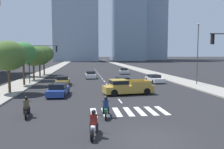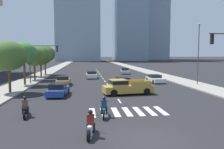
{
  "view_description": "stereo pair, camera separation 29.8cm",
  "coord_description": "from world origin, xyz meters",
  "px_view_note": "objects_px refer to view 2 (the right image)",
  "views": [
    {
      "loc": [
        -3.48,
        -11.05,
        4.42
      ],
      "look_at": [
        0.0,
        15.8,
        2.0
      ],
      "focal_mm": 36.18,
      "sensor_mm": 36.0,
      "label": 1
    },
    {
      "loc": [
        -3.18,
        -11.09,
        4.42
      ],
      "look_at": [
        0.0,
        15.8,
        2.0
      ],
      "focal_mm": 36.18,
      "sensor_mm": 36.0,
      "label": 2
    }
  ],
  "objects_px": {
    "sedan_silver_0": "(125,71)",
    "street_tree_fourth": "(41,55)",
    "traffic_signal_far": "(41,56)",
    "motorcycle_trailing": "(91,126)",
    "street_tree_nearest": "(9,56)",
    "sedan_gold_4": "(63,81)",
    "street_tree_second": "(24,53)",
    "street_tree_third": "(34,56)",
    "street_tree_fifth": "(45,54)",
    "sedan_blue_1": "(123,83)",
    "sedan_blue_3": "(58,90)",
    "motorcycle_third": "(25,108)",
    "pickup_truck": "(125,87)",
    "motorcycle_lead": "(104,109)",
    "street_lamp_east": "(198,50)",
    "sedan_white_5": "(155,79)",
    "sedan_white_2": "(91,75)"
  },
  "relations": [
    {
      "from": "motorcycle_trailing",
      "to": "street_tree_second",
      "type": "xyz_separation_m",
      "value": [
        -8.76,
        20.88,
        4.04
      ]
    },
    {
      "from": "motorcycle_lead",
      "to": "traffic_signal_far",
      "type": "bearing_deg",
      "value": 29.52
    },
    {
      "from": "street_tree_second",
      "to": "street_tree_nearest",
      "type": "bearing_deg",
      "value": -90.0
    },
    {
      "from": "motorcycle_third",
      "to": "street_tree_fifth",
      "type": "height_order",
      "value": "street_tree_fifth"
    },
    {
      "from": "street_lamp_east",
      "to": "street_tree_third",
      "type": "distance_m",
      "value": 25.99
    },
    {
      "from": "sedan_silver_0",
      "to": "street_tree_fourth",
      "type": "distance_m",
      "value": 18.91
    },
    {
      "from": "pickup_truck",
      "to": "street_tree_third",
      "type": "distance_m",
      "value": 19.91
    },
    {
      "from": "street_lamp_east",
      "to": "street_tree_nearest",
      "type": "distance_m",
      "value": 24.82
    },
    {
      "from": "sedan_blue_1",
      "to": "street_tree_fifth",
      "type": "distance_m",
      "value": 24.23
    },
    {
      "from": "traffic_signal_far",
      "to": "street_tree_third",
      "type": "bearing_deg",
      "value": 112.02
    },
    {
      "from": "sedan_silver_0",
      "to": "street_lamp_east",
      "type": "height_order",
      "value": "street_lamp_east"
    },
    {
      "from": "street_tree_third",
      "to": "street_tree_fifth",
      "type": "xyz_separation_m",
      "value": [
        -0.0,
        10.31,
        0.4
      ]
    },
    {
      "from": "motorcycle_trailing",
      "to": "sedan_blue_1",
      "type": "relative_size",
      "value": 0.45
    },
    {
      "from": "sedan_blue_3",
      "to": "sedan_gold_4",
      "type": "relative_size",
      "value": 1.02
    },
    {
      "from": "sedan_blue_3",
      "to": "sedan_blue_1",
      "type": "bearing_deg",
      "value": -51.84
    },
    {
      "from": "street_tree_third",
      "to": "street_tree_fourth",
      "type": "xyz_separation_m",
      "value": [
        -0.0,
        5.48,
        0.12
      ]
    },
    {
      "from": "pickup_truck",
      "to": "street_tree_nearest",
      "type": "xyz_separation_m",
      "value": [
        -12.88,
        2.07,
        3.44
      ]
    },
    {
      "from": "sedan_silver_0",
      "to": "sedan_blue_3",
      "type": "height_order",
      "value": "sedan_blue_3"
    },
    {
      "from": "motorcycle_third",
      "to": "street_tree_second",
      "type": "height_order",
      "value": "street_tree_second"
    },
    {
      "from": "street_tree_nearest",
      "to": "street_tree_third",
      "type": "distance_m",
      "value": 12.74
    },
    {
      "from": "pickup_truck",
      "to": "traffic_signal_far",
      "type": "bearing_deg",
      "value": -50.19
    },
    {
      "from": "motorcycle_lead",
      "to": "street_tree_fourth",
      "type": "distance_m",
      "value": 30.87
    },
    {
      "from": "motorcycle_trailing",
      "to": "street_tree_nearest",
      "type": "distance_m",
      "value": 17.36
    },
    {
      "from": "traffic_signal_far",
      "to": "street_tree_fifth",
      "type": "height_order",
      "value": "street_tree_fifth"
    },
    {
      "from": "sedan_silver_0",
      "to": "street_lamp_east",
      "type": "bearing_deg",
      "value": 24.0
    },
    {
      "from": "sedan_blue_1",
      "to": "sedan_blue_3",
      "type": "relative_size",
      "value": 0.99
    },
    {
      "from": "sedan_blue_1",
      "to": "sedan_blue_3",
      "type": "distance_m",
      "value": 9.55
    },
    {
      "from": "sedan_silver_0",
      "to": "street_tree_nearest",
      "type": "bearing_deg",
      "value": -30.61
    },
    {
      "from": "sedan_blue_1",
      "to": "sedan_blue_3",
      "type": "bearing_deg",
      "value": -57.61
    },
    {
      "from": "motorcycle_lead",
      "to": "sedan_white_5",
      "type": "height_order",
      "value": "motorcycle_lead"
    },
    {
      "from": "street_tree_third",
      "to": "pickup_truck",
      "type": "bearing_deg",
      "value": -48.98
    },
    {
      "from": "motorcycle_trailing",
      "to": "sedan_blue_3",
      "type": "xyz_separation_m",
      "value": [
        -3.19,
        12.56,
        0.03
      ]
    },
    {
      "from": "sedan_blue_1",
      "to": "street_tree_second",
      "type": "distance_m",
      "value": 14.42
    },
    {
      "from": "pickup_truck",
      "to": "sedan_blue_1",
      "type": "bearing_deg",
      "value": -104.51
    },
    {
      "from": "street_tree_third",
      "to": "street_tree_fourth",
      "type": "distance_m",
      "value": 5.48
    },
    {
      "from": "motorcycle_trailing",
      "to": "traffic_signal_far",
      "type": "relative_size",
      "value": 0.34
    },
    {
      "from": "sedan_gold_4",
      "to": "street_tree_second",
      "type": "bearing_deg",
      "value": 90.34
    },
    {
      "from": "motorcycle_lead",
      "to": "sedan_blue_1",
      "type": "height_order",
      "value": "motorcycle_lead"
    },
    {
      "from": "pickup_truck",
      "to": "traffic_signal_far",
      "type": "distance_m",
      "value": 15.18
    },
    {
      "from": "sedan_blue_1",
      "to": "street_tree_nearest",
      "type": "xyz_separation_m",
      "value": [
        -13.52,
        -3.33,
        3.64
      ]
    },
    {
      "from": "traffic_signal_far",
      "to": "street_tree_nearest",
      "type": "height_order",
      "value": "traffic_signal_far"
    },
    {
      "from": "pickup_truck",
      "to": "traffic_signal_far",
      "type": "relative_size",
      "value": 0.96
    },
    {
      "from": "motorcycle_lead",
      "to": "sedan_blue_3",
      "type": "xyz_separation_m",
      "value": [
        -4.22,
        8.86,
        0.03
      ]
    },
    {
      "from": "pickup_truck",
      "to": "sedan_gold_4",
      "type": "xyz_separation_m",
      "value": [
        -7.56,
        8.53,
        -0.21
      ]
    },
    {
      "from": "traffic_signal_far",
      "to": "street_tree_fourth",
      "type": "distance_m",
      "value": 10.5
    },
    {
      "from": "street_tree_second",
      "to": "street_tree_fifth",
      "type": "distance_m",
      "value": 16.69
    },
    {
      "from": "street_tree_second",
      "to": "motorcycle_trailing",
      "type": "bearing_deg",
      "value": -67.23
    },
    {
      "from": "sedan_white_2",
      "to": "street_tree_nearest",
      "type": "height_order",
      "value": "street_tree_nearest"
    },
    {
      "from": "motorcycle_trailing",
      "to": "pickup_truck",
      "type": "bearing_deg",
      "value": -7.69
    },
    {
      "from": "sedan_gold_4",
      "to": "motorcycle_third",
      "type": "bearing_deg",
      "value": 175.45
    }
  ]
}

